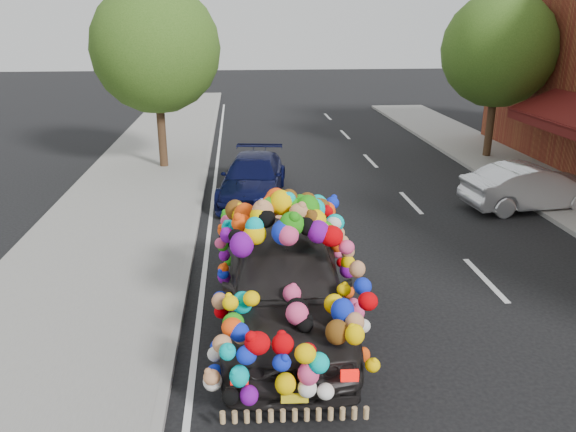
# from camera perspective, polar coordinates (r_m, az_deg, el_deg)

# --- Properties ---
(ground) EXTENTS (100.00, 100.00, 0.00)m
(ground) POSITION_cam_1_polar(r_m,az_deg,el_deg) (10.97, 1.85, -7.22)
(ground) COLOR black
(ground) RESTS_ON ground
(sidewalk) EXTENTS (4.00, 60.00, 0.12)m
(sidewalk) POSITION_cam_1_polar(r_m,az_deg,el_deg) (11.30, -20.54, -7.38)
(sidewalk) COLOR gray
(sidewalk) RESTS_ON ground
(kerb) EXTENTS (0.15, 60.00, 0.13)m
(kerb) POSITION_cam_1_polar(r_m,az_deg,el_deg) (10.93, -10.57, -7.30)
(kerb) COLOR gray
(kerb) RESTS_ON ground
(lane_markings) EXTENTS (6.00, 50.00, 0.01)m
(lane_markings) POSITION_cam_1_polar(r_m,az_deg,el_deg) (11.93, 19.38, -6.09)
(lane_markings) COLOR silver
(lane_markings) RESTS_ON ground
(tree_near_sidewalk) EXTENTS (4.20, 4.20, 6.13)m
(tree_near_sidewalk) POSITION_cam_1_polar(r_m,az_deg,el_deg) (19.43, -13.31, 16.24)
(tree_near_sidewalk) COLOR #332114
(tree_near_sidewalk) RESTS_ON ground
(tree_far_b) EXTENTS (4.00, 4.00, 5.90)m
(tree_far_b) POSITION_cam_1_polar(r_m,az_deg,el_deg) (21.82, 20.64, 15.49)
(tree_far_b) COLOR #332114
(tree_far_b) RESTS_ON ground
(plush_art_car) EXTENTS (2.57, 5.24, 2.33)m
(plush_art_car) POSITION_cam_1_polar(r_m,az_deg,el_deg) (9.08, -0.23, -4.71)
(plush_art_car) COLOR black
(plush_art_car) RESTS_ON ground
(navy_sedan) EXTENTS (2.30, 4.41, 1.22)m
(navy_sedan) POSITION_cam_1_polar(r_m,az_deg,el_deg) (16.15, -3.59, 3.87)
(navy_sedan) COLOR black
(navy_sedan) RESTS_ON ground
(silver_hatchback) EXTENTS (3.86, 1.68, 1.23)m
(silver_hatchback) POSITION_cam_1_polar(r_m,az_deg,el_deg) (16.59, 23.59, 2.71)
(silver_hatchback) COLOR silver
(silver_hatchback) RESTS_ON ground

